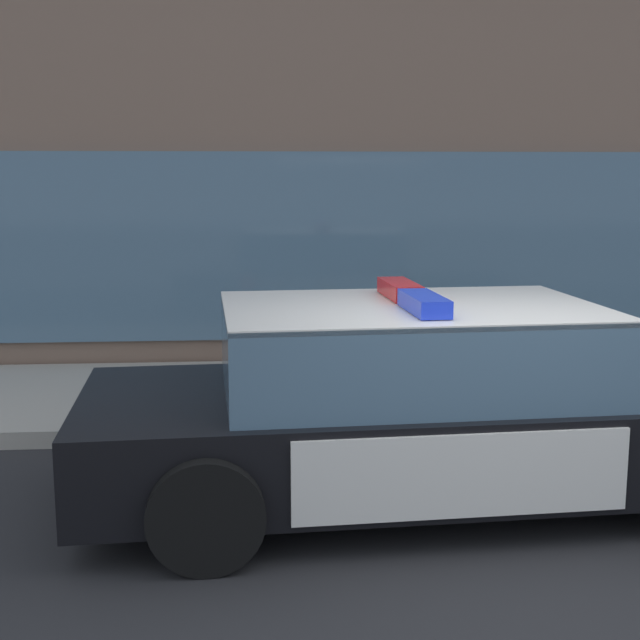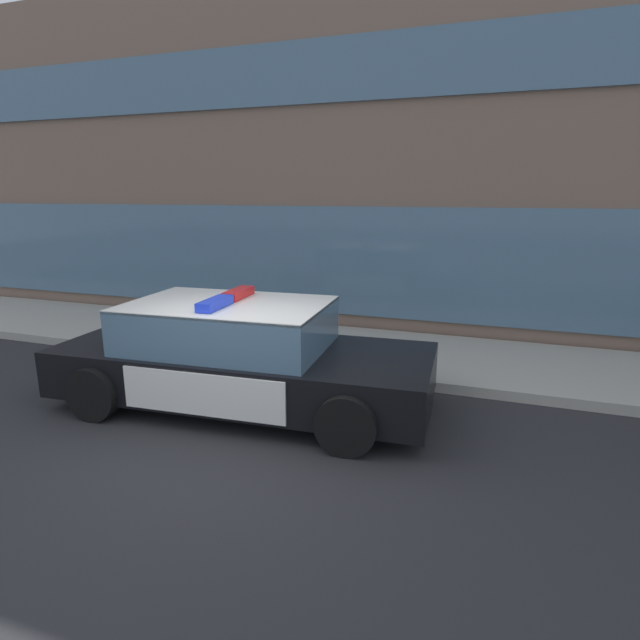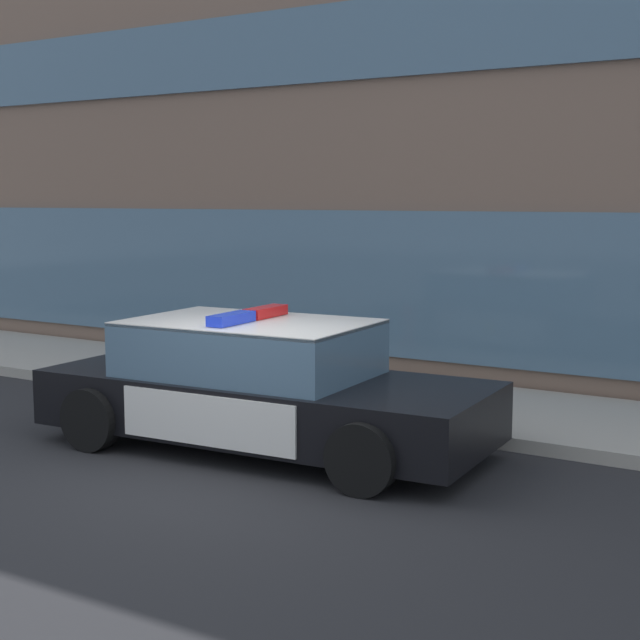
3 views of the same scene
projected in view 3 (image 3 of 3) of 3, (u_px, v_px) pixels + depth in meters
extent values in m
plane|color=#262628|center=(235.00, 478.00, 9.02)|extent=(48.00, 48.00, 0.00)
cube|color=#A39E93|center=(404.00, 402.00, 12.04)|extent=(48.00, 2.60, 0.15)
cube|color=#7A6051|center=(632.00, 157.00, 16.84)|extent=(25.27, 11.05, 6.82)
cube|color=slate|center=(327.00, 281.00, 14.00)|extent=(15.16, 0.08, 2.10)
cube|color=slate|center=(530.00, 23.00, 11.97)|extent=(21.23, 0.08, 1.10)
cube|color=black|center=(265.00, 403.00, 10.00)|extent=(4.96, 2.17, 0.60)
cube|color=silver|center=(399.00, 403.00, 9.25)|extent=(1.76, 1.93, 0.05)
cube|color=silver|center=(139.00, 374.00, 10.78)|extent=(1.47, 1.92, 0.05)
cube|color=silver|center=(301.00, 387.00, 10.87)|extent=(2.04, 0.16, 0.51)
cube|color=silver|center=(206.00, 421.00, 9.22)|extent=(2.04, 0.16, 0.51)
cube|color=yellow|center=(301.00, 387.00, 10.89)|extent=(0.22, 0.03, 0.26)
cube|color=slate|center=(249.00, 349.00, 10.02)|extent=(2.63, 1.84, 0.60)
cube|color=silver|center=(249.00, 322.00, 9.98)|extent=(2.63, 1.84, 0.04)
cube|color=red|center=(266.00, 312.00, 10.26)|extent=(0.24, 0.65, 0.11)
cube|color=blue|center=(231.00, 319.00, 9.68)|extent=(0.24, 0.65, 0.11)
cylinder|color=black|center=(437.00, 417.00, 10.08)|extent=(0.69, 0.26, 0.68)
cylinder|color=black|center=(362.00, 459.00, 8.45)|extent=(0.69, 0.26, 0.68)
cylinder|color=black|center=(195.00, 388.00, 11.59)|extent=(0.69, 0.26, 0.68)
cylinder|color=black|center=(91.00, 419.00, 9.96)|extent=(0.69, 0.26, 0.68)
cylinder|color=red|center=(250.00, 391.00, 12.10)|extent=(0.28, 0.28, 0.10)
cylinder|color=red|center=(250.00, 370.00, 12.06)|extent=(0.19, 0.19, 0.45)
sphere|color=red|center=(250.00, 348.00, 12.02)|extent=(0.22, 0.22, 0.22)
cylinder|color=gray|center=(249.00, 342.00, 12.01)|extent=(0.06, 0.06, 0.05)
cylinder|color=gray|center=(243.00, 370.00, 11.94)|extent=(0.09, 0.10, 0.09)
cylinder|color=gray|center=(256.00, 367.00, 12.18)|extent=(0.09, 0.10, 0.09)
cylinder|color=gray|center=(259.00, 373.00, 11.99)|extent=(0.10, 0.12, 0.12)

